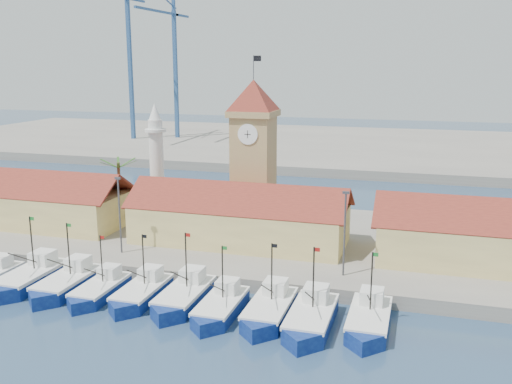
% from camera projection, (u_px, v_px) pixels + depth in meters
% --- Properties ---
extents(ground, '(400.00, 400.00, 0.00)m').
position_uv_depth(ground, '(173.00, 320.00, 52.74)').
color(ground, navy).
rests_on(ground, ground).
extents(quay, '(140.00, 32.00, 1.50)m').
position_uv_depth(quay, '(249.00, 238.00, 75.02)').
color(quay, gray).
rests_on(quay, ground).
extents(terminal, '(240.00, 80.00, 2.00)m').
position_uv_depth(terminal, '(342.00, 146.00, 155.39)').
color(terminal, gray).
rests_on(terminal, ground).
extents(boat_2, '(3.80, 10.42, 7.89)m').
position_uv_depth(boat_2, '(29.00, 279.00, 60.55)').
color(boat_2, '#0B1857').
rests_on(boat_2, ground).
extents(boat_3, '(3.65, 9.99, 7.56)m').
position_uv_depth(boat_3, '(66.00, 284.00, 59.20)').
color(boat_3, '#0B1857').
rests_on(boat_3, ground).
extents(boat_4, '(3.23, 8.84, 6.69)m').
position_uv_depth(boat_4, '(99.00, 291.00, 57.69)').
color(boat_4, '#0B1857').
rests_on(boat_4, ground).
extents(boat_5, '(3.41, 9.35, 7.08)m').
position_uv_depth(boat_5, '(141.00, 294.00, 56.84)').
color(boat_5, '#0B1857').
rests_on(boat_5, ground).
extents(boat_6, '(3.65, 9.99, 7.56)m').
position_uv_depth(boat_6, '(183.00, 298.00, 55.84)').
color(boat_6, '#0B1857').
rests_on(boat_6, ground).
extents(boat_7, '(3.38, 9.26, 7.00)m').
position_uv_depth(boat_7, '(220.00, 308.00, 53.52)').
color(boat_7, '#0B1857').
rests_on(boat_7, ground).
extents(boat_8, '(3.61, 9.88, 7.48)m').
position_uv_depth(boat_8, '(269.00, 311.00, 52.81)').
color(boat_8, '#0B1857').
rests_on(boat_8, ground).
extents(boat_9, '(3.74, 10.25, 7.75)m').
position_uv_depth(boat_9, '(311.00, 320.00, 50.96)').
color(boat_9, '#0B1857').
rests_on(boat_9, ground).
extents(boat_10, '(3.56, 9.76, 7.38)m').
position_uv_depth(boat_10, '(369.00, 322.00, 50.68)').
color(boat_10, '#0B1857').
rests_on(boat_10, ground).
extents(hall_left, '(31.20, 10.13, 7.61)m').
position_uv_depth(hall_left, '(22.00, 204.00, 79.40)').
color(hall_left, '#E6D17E').
rests_on(hall_left, quay).
extents(hall_center, '(27.04, 10.13, 7.61)m').
position_uv_depth(hall_center, '(240.00, 222.00, 70.56)').
color(hall_center, '#E6D17E').
rests_on(hall_center, quay).
extents(clock_tower, '(5.80, 5.80, 22.70)m').
position_uv_depth(clock_tower, '(254.00, 151.00, 74.40)').
color(clock_tower, '#A68155').
rests_on(clock_tower, quay).
extents(minaret, '(3.00, 3.00, 16.30)m').
position_uv_depth(minaret, '(157.00, 160.00, 80.91)').
color(minaret, silver).
rests_on(minaret, quay).
extents(palm_tree, '(5.60, 5.03, 8.39)m').
position_uv_depth(palm_tree, '(119.00, 185.00, 81.20)').
color(palm_tree, brown).
rests_on(palm_tree, quay).
extents(lamp_posts, '(80.70, 0.25, 9.03)m').
position_uv_depth(lamp_posts, '(221.00, 220.00, 62.39)').
color(lamp_posts, '#3F3F44').
rests_on(lamp_posts, quay).
extents(crane_blue_far, '(1.00, 36.80, 46.52)m').
position_uv_depth(crane_blue_far, '(126.00, 45.00, 156.41)').
color(crane_blue_far, '#2B5183').
rests_on(crane_blue_far, terminal).
extents(crane_blue_near, '(1.00, 32.57, 42.51)m').
position_uv_depth(crane_blue_near, '(173.00, 54.00, 160.00)').
color(crane_blue_near, '#2B5183').
rests_on(crane_blue_near, terminal).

